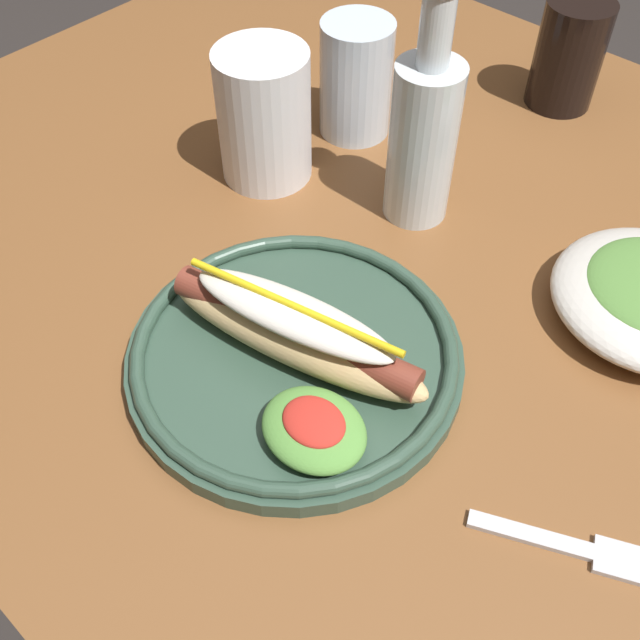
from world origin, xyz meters
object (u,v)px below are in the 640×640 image
(hot_dog_plate, at_px, (296,352))
(fork, at_px, (572,547))
(water_cup, at_px, (356,79))
(soda_cup, at_px, (569,55))
(extra_cup, at_px, (264,116))
(glass_bottle, at_px, (423,134))

(hot_dog_plate, xyz_separation_m, fork, (0.24, 0.01, -0.02))
(water_cup, bearing_deg, fork, -32.27)
(hot_dog_plate, height_order, fork, hot_dog_plate)
(soda_cup, xyz_separation_m, water_cup, (-0.14, -0.20, 0.00))
(extra_cup, bearing_deg, fork, -18.86)
(fork, relative_size, extra_cup, 0.88)
(hot_dog_plate, relative_size, fork, 2.32)
(hot_dog_plate, bearing_deg, glass_bottle, 102.71)
(soda_cup, height_order, glass_bottle, glass_bottle)
(hot_dog_plate, xyz_separation_m, extra_cup, (-0.20, 0.17, 0.04))
(water_cup, height_order, extra_cup, extra_cup)
(soda_cup, relative_size, glass_bottle, 0.50)
(hot_dog_plate, height_order, water_cup, water_cup)
(fork, height_order, glass_bottle, glass_bottle)
(hot_dog_plate, xyz_separation_m, soda_cup, (-0.04, 0.48, 0.04))
(fork, xyz_separation_m, glass_bottle, (-0.29, 0.21, 0.09))
(soda_cup, height_order, water_cup, water_cup)
(water_cup, bearing_deg, hot_dog_plate, -57.32)
(water_cup, relative_size, glass_bottle, 0.53)
(glass_bottle, bearing_deg, hot_dog_plate, -77.29)
(fork, distance_m, extra_cup, 0.47)
(soda_cup, bearing_deg, hot_dog_plate, -84.67)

